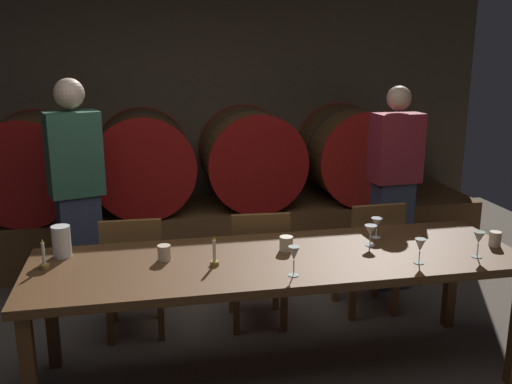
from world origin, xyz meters
The scene contains 23 objects.
back_wall centered at (0.00, 3.03, 1.29)m, with size 5.98×0.24×2.58m, color brown.
barrel_shelf centered at (0.00, 2.48, 0.25)m, with size 5.38×0.90×0.50m, color brown.
wine_barrel_far_left centered at (-1.49, 2.48, 0.95)m, with size 0.90×0.88×0.90m.
wine_barrel_center_left centered at (-0.51, 2.48, 0.95)m, with size 0.90×0.88×0.90m.
wine_barrel_center_right centered at (0.49, 2.48, 0.95)m, with size 0.90×0.88×0.90m.
wine_barrel_far_right centered at (1.50, 2.48, 0.95)m, with size 0.90×0.88×0.90m.
dining_table centered at (0.24, 0.31, 0.71)m, with size 2.88×0.88×0.77m.
chair_left centered at (-0.62, 0.98, 0.49)m, with size 0.41×0.41×0.88m.
chair_center centered at (0.25, 0.95, 0.49)m, with size 0.42×0.42×0.88m.
chair_right centered at (1.11, 1.00, 0.49)m, with size 0.41×0.41×0.88m.
guest_left centered at (-1.01, 1.55, 0.91)m, with size 0.43×0.34×1.75m.
guest_right centered at (1.46, 1.42, 0.86)m, with size 0.39×0.26×1.68m.
candle_left centered at (-1.09, 0.39, 0.82)m, with size 0.05×0.05×0.17m.
candle_right centered at (-0.15, 0.25, 0.82)m, with size 0.05×0.05×0.17m.
pitcher centered at (-1.01, 0.57, 0.87)m, with size 0.11×0.11×0.19m.
wine_glass_far_left centered at (0.25, 0.02, 0.90)m, with size 0.06×0.06×0.17m.
wine_glass_left centered at (0.84, 0.38, 0.87)m, with size 0.08×0.08×0.13m.
wine_glass_center centered at (0.94, 0.52, 0.87)m, with size 0.08×0.08×0.13m.
wine_glass_right centered at (1.00, 0.05, 0.88)m, with size 0.06×0.06×0.15m.
wine_glass_far_right centered at (1.38, 0.07, 0.89)m, with size 0.07×0.07×0.16m.
cup_left centered at (-0.42, 0.39, 0.82)m, with size 0.08×0.08×0.09m, color beige.
cup_center centered at (0.31, 0.40, 0.82)m, with size 0.08×0.08×0.09m, color beige.
cup_right centered at (1.59, 0.23, 0.82)m, with size 0.07×0.07×0.09m, color beige.
Camera 1 is at (-0.53, -2.77, 1.99)m, focal length 40.27 mm.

